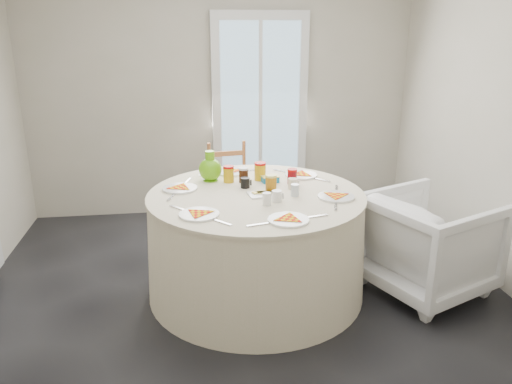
{
  "coord_description": "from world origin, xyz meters",
  "views": [
    {
      "loc": [
        -0.38,
        -3.25,
        1.95
      ],
      "look_at": [
        0.1,
        0.16,
        0.8
      ],
      "focal_mm": 35.0,
      "sensor_mm": 36.0,
      "label": 1
    }
  ],
  "objects": [
    {
      "name": "place_settings",
      "position": [
        0.1,
        0.16,
        0.77
      ],
      "size": [
        1.69,
        1.69,
        0.03
      ],
      "primitive_type": null,
      "rotation": [
        0.0,
        0.0,
        0.22
      ],
      "color": "silver",
      "rests_on": "table"
    },
    {
      "name": "cheese_platter",
      "position": [
        0.16,
        0.12,
        0.77
      ],
      "size": [
        0.26,
        0.19,
        0.03
      ],
      "primitive_type": null,
      "rotation": [
        0.0,
        0.0,
        0.15
      ],
      "color": "white",
      "rests_on": "table"
    },
    {
      "name": "green_pitcher",
      "position": [
        -0.21,
        0.53,
        0.87
      ],
      "size": [
        0.21,
        0.21,
        0.23
      ],
      "primitive_type": null,
      "rotation": [
        0.0,
        0.0,
        0.21
      ],
      "color": "#5AAC0E",
      "rests_on": "table"
    },
    {
      "name": "mugs_glasses",
      "position": [
        0.22,
        0.19,
        0.81
      ],
      "size": [
        0.69,
        0.69,
        0.1
      ],
      "primitive_type": null,
      "rotation": [
        0.0,
        0.0,
        -0.41
      ],
      "color": "gray",
      "rests_on": "table"
    },
    {
      "name": "table",
      "position": [
        0.1,
        0.16,
        0.38
      ],
      "size": [
        1.64,
        1.64,
        0.83
      ],
      "primitive_type": "cylinder",
      "color": "#F5DFC4",
      "rests_on": "floor"
    },
    {
      "name": "wooden_chair",
      "position": [
        0.02,
        1.27,
        0.47
      ],
      "size": [
        0.45,
        0.43,
        0.9
      ],
      "primitive_type": null,
      "rotation": [
        0.0,
        0.0,
        0.13
      ],
      "color": "#BD6B42",
      "rests_on": "floor"
    },
    {
      "name": "floor",
      "position": [
        0.0,
        0.0,
        0.0
      ],
      "size": [
        4.0,
        4.0,
        0.0
      ],
      "primitive_type": "plane",
      "color": "black",
      "rests_on": "ground"
    },
    {
      "name": "butter_tub",
      "position": [
        0.25,
        0.42,
        0.79
      ],
      "size": [
        0.15,
        0.12,
        0.05
      ],
      "primitive_type": "cube",
      "rotation": [
        0.0,
        0.0,
        0.16
      ],
      "color": "#0D6CA2",
      "rests_on": "table"
    },
    {
      "name": "armchair",
      "position": [
        1.39,
        -0.01,
        0.39
      ],
      "size": [
        1.03,
        1.06,
        0.84
      ],
      "primitive_type": "imported",
      "rotation": [
        0.0,
        0.0,
        1.98
      ],
      "color": "white",
      "rests_on": "floor"
    },
    {
      "name": "wall_back",
      "position": [
        0.0,
        2.0,
        1.3
      ],
      "size": [
        4.0,
        0.02,
        2.6
      ],
      "primitive_type": "cube",
      "color": "#BCB5A3",
      "rests_on": "floor"
    },
    {
      "name": "glass_door",
      "position": [
        0.4,
        1.95,
        1.05
      ],
      "size": [
        1.0,
        0.08,
        2.1
      ],
      "primitive_type": "cube",
      "color": "silver",
      "rests_on": "floor"
    },
    {
      "name": "jar_cluster",
      "position": [
        0.16,
        0.41,
        0.82
      ],
      "size": [
        0.61,
        0.47,
        0.16
      ],
      "primitive_type": null,
      "rotation": [
        0.0,
        0.0,
        -0.41
      ],
      "color": "#A5441E",
      "rests_on": "table"
    }
  ]
}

